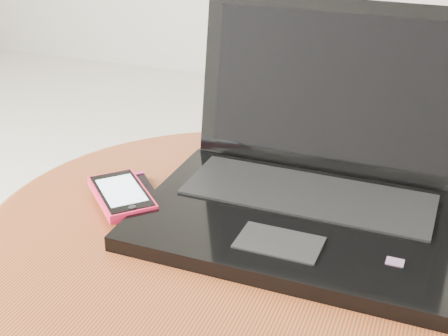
% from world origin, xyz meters
% --- Properties ---
extents(table, '(0.64, 0.64, 0.51)m').
position_xyz_m(table, '(0.08, -0.04, 0.40)').
color(table, '#5E2511').
rests_on(table, ground).
extents(laptop, '(0.39, 0.33, 0.25)m').
position_xyz_m(laptop, '(0.16, 0.03, 0.55)').
color(laptop, black).
rests_on(laptop, table).
extents(phone_black, '(0.14, 0.14, 0.01)m').
position_xyz_m(phone_black, '(-0.07, -0.03, 0.51)').
color(phone_black, black).
rests_on(phone_black, table).
extents(phone_pink, '(0.13, 0.13, 0.01)m').
position_xyz_m(phone_pink, '(-0.07, -0.04, 0.53)').
color(phone_pink, '#F81E48').
rests_on(phone_pink, phone_black).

